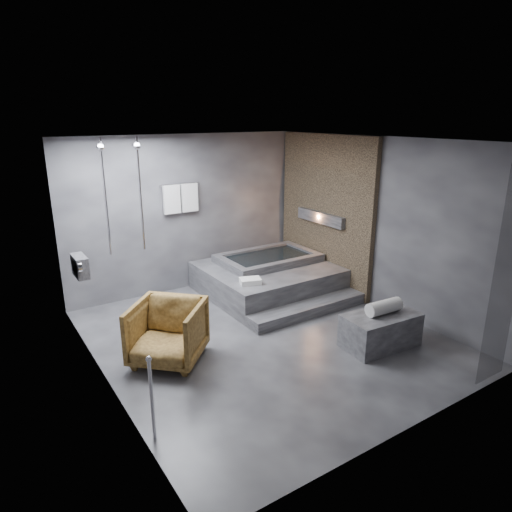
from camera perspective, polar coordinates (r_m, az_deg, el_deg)
room at (r=6.59m, az=2.81°, el=5.13°), size 5.00×5.04×2.82m
tub_deck at (r=8.32m, az=1.44°, el=-2.87°), size 2.20×2.00×0.50m
tub_step at (r=7.51m, az=6.58°, el=-6.60°), size 2.20×0.36×0.18m
concrete_bench at (r=6.68m, az=15.28°, el=-8.91°), size 1.09×0.66×0.47m
driftwood_chair at (r=6.12m, az=-11.00°, el=-9.35°), size 1.25×1.25×0.81m
rolled_towel at (r=6.59m, az=15.71°, el=-6.16°), size 0.55×0.23×0.19m
deck_towel at (r=7.37m, az=-0.71°, el=-3.15°), size 0.39×0.34×0.09m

